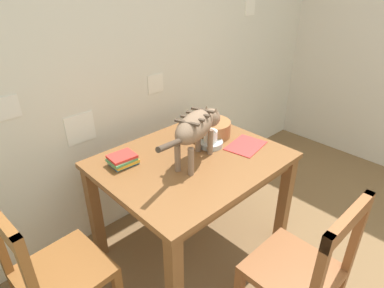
{
  "coord_description": "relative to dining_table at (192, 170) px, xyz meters",
  "views": [
    {
      "loc": [
        -1.29,
        0.18,
        1.83
      ],
      "look_at": [
        -0.05,
        1.48,
        0.86
      ],
      "focal_mm": 30.93,
      "sensor_mm": 36.0,
      "label": 1
    }
  ],
  "objects": [
    {
      "name": "wooden_chair_far",
      "position": [
        -0.04,
        -0.84,
        -0.2
      ],
      "size": [
        0.42,
        0.42,
        0.94
      ],
      "rotation": [
        0.0,
        0.0,
        -0.0
      ],
      "color": "brown",
      "rests_on": "ground_plane"
    },
    {
      "name": "saucer_bowl",
      "position": [
        0.2,
        0.03,
        0.11
      ],
      "size": [
        0.17,
        0.17,
        0.03
      ],
      "primitive_type": "cylinder",
      "color": "#AFB4B0",
      "rests_on": "dining_table"
    },
    {
      "name": "cat",
      "position": [
        0.01,
        -0.03,
        0.32
      ],
      "size": [
        0.67,
        0.28,
        0.32
      ],
      "rotation": [
        0.0,
        0.0,
        -1.24
      ],
      "color": "#856851",
      "rests_on": "dining_table"
    },
    {
      "name": "coffee_mug",
      "position": [
        0.2,
        0.03,
        0.17
      ],
      "size": [
        0.13,
        0.09,
        0.08
      ],
      "color": "white",
      "rests_on": "saucer_bowl"
    },
    {
      "name": "wall_rear",
      "position": [
        0.05,
        0.67,
        0.59
      ],
      "size": [
        4.89,
        0.11,
        2.5
      ],
      "color": "silver",
      "rests_on": "ground_plane"
    },
    {
      "name": "dining_table",
      "position": [
        0.0,
        0.0,
        0.0
      ],
      "size": [
        1.13,
        0.91,
        0.76
      ],
      "color": "brown",
      "rests_on": "ground_plane"
    },
    {
      "name": "wooden_chair_near",
      "position": [
        -0.95,
        0.01,
        -0.2
      ],
      "size": [
        0.44,
        0.44,
        0.94
      ],
      "rotation": [
        0.0,
        0.0,
        -1.51
      ],
      "color": "brown",
      "rests_on": "ground_plane"
    },
    {
      "name": "wicker_basket",
      "position": [
        0.32,
        0.13,
        0.15
      ],
      "size": [
        0.27,
        0.27,
        0.11
      ],
      "color": "#99653A",
      "rests_on": "dining_table"
    },
    {
      "name": "magazine",
      "position": [
        0.37,
        -0.14,
        0.1
      ],
      "size": [
        0.3,
        0.24,
        0.01
      ],
      "primitive_type": "cube",
      "rotation": [
        0.0,
        0.0,
        0.19
      ],
      "color": "#DD3A36",
      "rests_on": "dining_table"
    },
    {
      "name": "book_stack",
      "position": [
        -0.36,
        0.23,
        0.13
      ],
      "size": [
        0.17,
        0.14,
        0.07
      ],
      "color": "#2E8CBF",
      "rests_on": "dining_table"
    }
  ]
}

